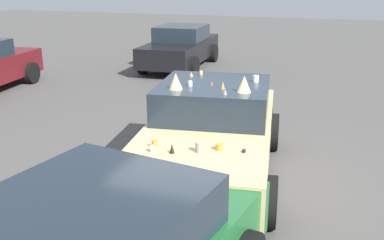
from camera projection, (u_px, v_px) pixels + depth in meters
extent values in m
plane|color=#514F4C|center=(210.00, 175.00, 7.10)|extent=(60.00, 60.00, 0.00)
cube|color=#D8BC7F|center=(210.00, 140.00, 6.91)|extent=(4.60, 2.52, 0.64)
cube|color=#1E2833|center=(214.00, 99.00, 7.06)|extent=(2.00, 1.95, 0.51)
cylinder|color=black|center=(268.00, 202.00, 5.56)|extent=(0.70, 0.33, 0.68)
cylinder|color=black|center=(124.00, 189.00, 5.90)|extent=(0.70, 0.33, 0.68)
cylinder|color=black|center=(272.00, 132.00, 8.09)|extent=(0.70, 0.33, 0.68)
cylinder|color=black|center=(172.00, 126.00, 8.43)|extent=(0.70, 0.33, 0.68)
ellipsoid|color=black|center=(148.00, 152.00, 6.84)|extent=(0.13, 0.04, 0.14)
ellipsoid|color=black|center=(140.00, 153.00, 6.47)|extent=(0.13, 0.04, 0.16)
ellipsoid|color=black|center=(272.00, 120.00, 8.04)|extent=(0.16, 0.04, 0.12)
ellipsoid|color=black|center=(270.00, 147.00, 6.32)|extent=(0.17, 0.05, 0.09)
ellipsoid|color=black|center=(137.00, 168.00, 6.34)|extent=(0.13, 0.04, 0.09)
ellipsoid|color=black|center=(152.00, 145.00, 7.09)|extent=(0.15, 0.04, 0.10)
ellipsoid|color=black|center=(272.00, 123.00, 7.23)|extent=(0.15, 0.04, 0.11)
ellipsoid|color=black|center=(271.00, 128.00, 7.13)|extent=(0.18, 0.05, 0.09)
ellipsoid|color=black|center=(273.00, 112.00, 8.45)|extent=(0.15, 0.04, 0.15)
ellipsoid|color=black|center=(120.00, 164.00, 5.63)|extent=(0.11, 0.04, 0.16)
ellipsoid|color=black|center=(267.00, 188.00, 5.38)|extent=(0.17, 0.05, 0.12)
ellipsoid|color=black|center=(267.00, 198.00, 5.44)|extent=(0.18, 0.05, 0.11)
cylinder|color=silver|center=(152.00, 149.00, 5.58)|extent=(0.07, 0.07, 0.09)
cylinder|color=orange|center=(154.00, 144.00, 5.72)|extent=(0.08, 0.08, 0.10)
cylinder|color=gray|center=(199.00, 147.00, 5.57)|extent=(0.12, 0.12, 0.13)
cone|color=black|center=(172.00, 148.00, 5.54)|extent=(0.09, 0.09, 0.12)
cone|color=tan|center=(223.00, 144.00, 5.67)|extent=(0.11, 0.11, 0.12)
cylinder|color=orange|center=(219.00, 147.00, 5.65)|extent=(0.13, 0.13, 0.08)
sphere|color=black|center=(244.00, 151.00, 5.56)|extent=(0.05, 0.05, 0.05)
cone|color=#A87A38|center=(191.00, 74.00, 7.49)|extent=(0.09, 0.09, 0.07)
cone|color=gray|center=(225.00, 92.00, 6.30)|extent=(0.07, 0.07, 0.09)
cone|color=#A87A38|center=(223.00, 85.00, 6.62)|extent=(0.07, 0.07, 0.12)
cylinder|color=tan|center=(201.00, 73.00, 7.59)|extent=(0.06, 0.06, 0.07)
cone|color=#51381E|center=(211.00, 83.00, 6.88)|extent=(0.09, 0.09, 0.06)
cylinder|color=silver|center=(190.00, 84.00, 6.79)|extent=(0.08, 0.08, 0.08)
cylinder|color=silver|center=(256.00, 79.00, 7.05)|extent=(0.12, 0.12, 0.11)
cone|color=#D8BC7F|center=(244.00, 84.00, 6.40)|extent=(0.20, 0.20, 0.24)
cone|color=#D8BC7F|center=(176.00, 81.00, 6.59)|extent=(0.20, 0.20, 0.24)
cube|color=#1E2833|center=(95.00, 218.00, 3.68)|extent=(1.93, 1.90, 0.46)
cylinder|color=black|center=(97.00, 217.00, 5.23)|extent=(0.69, 0.31, 0.66)
cylinder|color=black|center=(31.00, 73.00, 13.20)|extent=(0.65, 0.31, 0.63)
cube|color=black|center=(181.00, 50.00, 15.48)|extent=(4.60, 2.02, 0.66)
cube|color=#1E2833|center=(182.00, 33.00, 15.44)|extent=(2.02, 1.69, 0.50)
cylinder|color=black|center=(194.00, 67.00, 14.07)|extent=(0.67, 0.27, 0.65)
cylinder|color=black|center=(143.00, 64.00, 14.52)|extent=(0.67, 0.27, 0.65)
cylinder|color=black|center=(214.00, 53.00, 16.62)|extent=(0.67, 0.27, 0.65)
cylinder|color=black|center=(170.00, 51.00, 17.07)|extent=(0.67, 0.27, 0.65)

